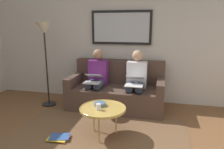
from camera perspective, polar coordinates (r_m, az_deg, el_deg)
wall_rear at (r=4.56m, az=2.67°, el=9.30°), size 6.00×0.12×2.60m
area_rug at (r=3.28m, az=-3.61°, el=-16.23°), size 2.60×1.80×0.01m
couch at (r=4.28m, az=1.30°, el=-4.44°), size 1.84×0.90×0.90m
framed_mirror at (r=4.46m, az=2.47°, el=12.42°), size 1.24×0.05×0.68m
coffee_table at (r=3.12m, az=-2.47°, el=-9.13°), size 0.67×0.67×0.45m
cup at (r=3.04m, az=-3.66°, el=-8.62°), size 0.07×0.07×0.09m
bowl at (r=3.19m, az=-3.22°, el=-7.89°), size 0.18×0.18×0.05m
person_left at (r=4.08m, az=6.48°, el=-1.12°), size 0.38×0.58×1.14m
laptop_white at (r=3.85m, az=6.06°, el=-1.71°), size 0.32×0.37×0.16m
person_right at (r=4.24m, az=-4.02°, el=-0.51°), size 0.38×0.58×1.14m
laptop_silver at (r=4.01m, az=-5.04°, el=-1.12°), size 0.31×0.34×0.15m
magazine_stack at (r=3.29m, az=-14.02°, el=-16.09°), size 0.32×0.27×0.04m
standing_lamp at (r=4.34m, az=-17.61°, el=9.43°), size 0.32×0.32×1.66m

